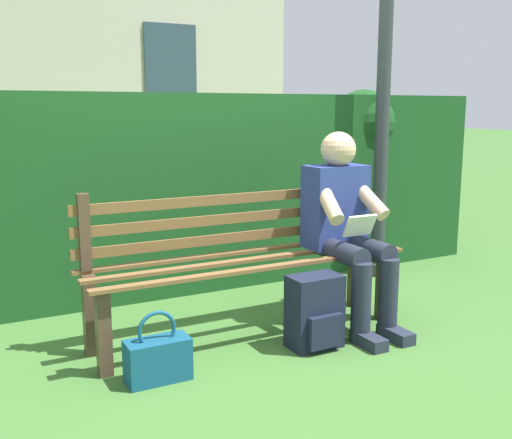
# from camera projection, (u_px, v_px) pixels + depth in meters

# --- Properties ---
(ground) EXTENTS (60.00, 60.00, 0.00)m
(ground) POSITION_uv_depth(u_px,v_px,m) (248.00, 335.00, 3.63)
(ground) COLOR #3D6B2D
(park_bench) EXTENTS (1.96, 0.46, 0.90)m
(park_bench) POSITION_uv_depth(u_px,v_px,m) (242.00, 257.00, 3.60)
(park_bench) COLOR #4C3828
(park_bench) RESTS_ON ground
(person_seated) EXTENTS (0.44, 0.73, 1.20)m
(person_seated) POSITION_uv_depth(u_px,v_px,m) (346.00, 224.00, 3.71)
(person_seated) COLOR navy
(person_seated) RESTS_ON ground
(hedge_backdrop) EXTENTS (4.85, 0.66, 1.50)m
(hedge_backdrop) POSITION_uv_depth(u_px,v_px,m) (206.00, 186.00, 4.63)
(hedge_backdrop) COLOR #19471E
(hedge_backdrop) RESTS_ON ground
(backpack) EXTENTS (0.30, 0.26, 0.42)m
(backpack) POSITION_uv_depth(u_px,v_px,m) (315.00, 312.00, 3.41)
(backpack) COLOR #191E33
(backpack) RESTS_ON ground
(handbag) EXTENTS (0.32, 0.15, 0.36)m
(handbag) POSITION_uv_depth(u_px,v_px,m) (158.00, 358.00, 3.00)
(handbag) COLOR navy
(handbag) RESTS_ON ground
(lamp_post) EXTENTS (0.28, 0.28, 3.59)m
(lamp_post) POSITION_uv_depth(u_px,v_px,m) (387.00, 1.00, 4.57)
(lamp_post) COLOR #2D3338
(lamp_post) RESTS_ON ground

